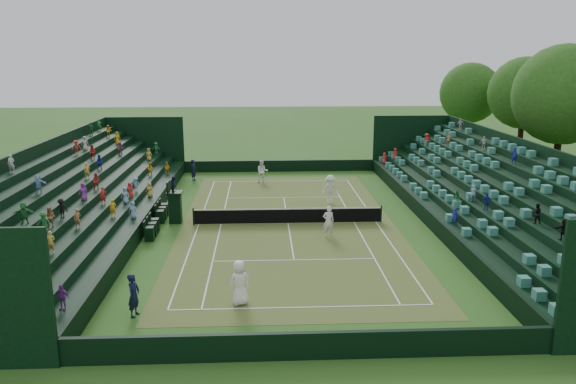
% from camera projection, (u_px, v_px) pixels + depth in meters
% --- Properties ---
extents(ground, '(160.00, 160.00, 0.00)m').
position_uv_depth(ground, '(288.00, 223.00, 34.62)').
color(ground, '#2B5C1D').
rests_on(ground, ground).
extents(court_surface, '(12.97, 26.77, 0.01)m').
position_uv_depth(court_surface, '(288.00, 223.00, 34.62)').
color(court_surface, '#396B23').
rests_on(court_surface, ground).
extents(perimeter_wall_north, '(17.17, 0.20, 1.00)m').
position_uv_depth(perimeter_wall_north, '(279.00, 166.00, 49.91)').
color(perimeter_wall_north, black).
rests_on(perimeter_wall_north, ground).
extents(perimeter_wall_south, '(17.17, 0.20, 1.00)m').
position_uv_depth(perimeter_wall_south, '(310.00, 346.00, 19.10)').
color(perimeter_wall_south, black).
rests_on(perimeter_wall_south, ground).
extents(perimeter_wall_east, '(0.20, 31.77, 1.00)m').
position_uv_depth(perimeter_wall_east, '(424.00, 214.00, 34.90)').
color(perimeter_wall_east, black).
rests_on(perimeter_wall_east, ground).
extents(perimeter_wall_west, '(0.20, 31.77, 1.00)m').
position_uv_depth(perimeter_wall_west, '(149.00, 218.00, 34.11)').
color(perimeter_wall_west, black).
rests_on(perimeter_wall_west, ground).
extents(north_grandstand, '(6.60, 32.00, 4.90)m').
position_uv_depth(north_grandstand, '(491.00, 197.00, 34.85)').
color(north_grandstand, black).
rests_on(north_grandstand, ground).
extents(south_grandstand, '(6.60, 32.00, 4.90)m').
position_uv_depth(south_grandstand, '(78.00, 202.00, 33.66)').
color(south_grandstand, black).
rests_on(south_grandstand, ground).
extents(tennis_net, '(11.67, 0.10, 1.06)m').
position_uv_depth(tennis_net, '(288.00, 215.00, 34.50)').
color(tennis_net, black).
rests_on(tennis_net, ground).
extents(scoreboard_tower, '(2.00, 1.00, 3.70)m').
position_uv_depth(scoreboard_tower, '(477.00, 135.00, 50.23)').
color(scoreboard_tower, black).
rests_on(scoreboard_tower, ground).
extents(tree_row, '(12.37, 36.58, 10.95)m').
position_uv_depth(tree_row, '(576.00, 102.00, 43.20)').
color(tree_row, black).
rests_on(tree_row, ground).
extents(umpire_chair, '(0.93, 0.93, 2.93)m').
position_uv_depth(umpire_chair, '(175.00, 203.00, 34.51)').
color(umpire_chair, black).
rests_on(umpire_chair, ground).
extents(courtside_chairs, '(0.53, 5.50, 1.15)m').
position_uv_depth(courtside_chairs, '(157.00, 220.00, 33.75)').
color(courtside_chairs, black).
rests_on(courtside_chairs, ground).
extents(player_near_west, '(1.10, 0.93, 1.92)m').
position_uv_depth(player_near_west, '(240.00, 283.00, 23.19)').
color(player_near_west, white).
rests_on(player_near_west, ground).
extents(player_near_east, '(0.68, 0.46, 1.80)m').
position_uv_depth(player_near_east, '(328.00, 221.00, 31.96)').
color(player_near_east, white).
rests_on(player_near_east, ground).
extents(player_far_west, '(0.93, 0.73, 1.88)m').
position_uv_depth(player_far_west, '(262.00, 171.00, 45.41)').
color(player_far_west, white).
rests_on(player_far_west, ground).
extents(player_far_east, '(1.44, 1.05, 2.00)m').
position_uv_depth(player_far_east, '(330.00, 189.00, 39.16)').
color(player_far_east, white).
rests_on(player_far_east, ground).
extents(line_judge_north, '(0.55, 0.72, 1.75)m').
position_uv_depth(line_judge_north, '(194.00, 170.00, 46.23)').
color(line_judge_north, black).
rests_on(line_judge_north, ground).
extents(line_judge_south, '(0.58, 0.73, 1.77)m').
position_uv_depth(line_judge_south, '(134.00, 295.00, 22.18)').
color(line_judge_south, black).
rests_on(line_judge_south, ground).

